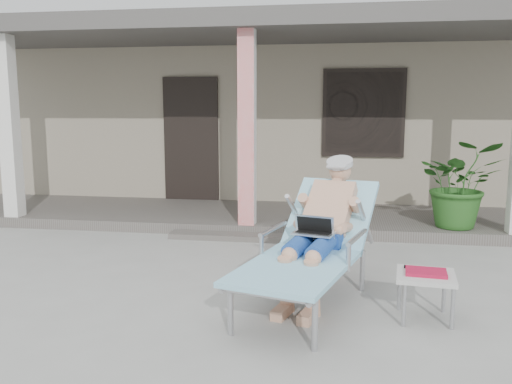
# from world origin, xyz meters

# --- Properties ---
(ground) EXTENTS (60.00, 60.00, 0.00)m
(ground) POSITION_xyz_m (0.00, 0.00, 0.00)
(ground) COLOR #9E9E99
(ground) RESTS_ON ground
(house) EXTENTS (10.40, 5.40, 3.30)m
(house) POSITION_xyz_m (0.00, 6.50, 1.67)
(house) COLOR gray
(house) RESTS_ON ground
(porch_deck) EXTENTS (10.00, 2.00, 0.15)m
(porch_deck) POSITION_xyz_m (0.00, 3.00, 0.07)
(porch_deck) COLOR #605B56
(porch_deck) RESTS_ON ground
(porch_overhang) EXTENTS (10.00, 2.30, 2.85)m
(porch_overhang) POSITION_xyz_m (0.00, 2.95, 2.79)
(porch_overhang) COLOR silver
(porch_overhang) RESTS_ON porch_deck
(porch_step) EXTENTS (2.00, 0.30, 0.07)m
(porch_step) POSITION_xyz_m (0.00, 1.85, 0.04)
(porch_step) COLOR #605B56
(porch_step) RESTS_ON ground
(lounger) EXTENTS (1.30, 2.17, 1.36)m
(lounger) POSITION_xyz_m (1.06, -0.25, 0.84)
(lounger) COLOR #B7B7BC
(lounger) RESTS_ON ground
(side_table) EXTENTS (0.52, 0.52, 0.42)m
(side_table) POSITION_xyz_m (1.98, -0.59, 0.36)
(side_table) COLOR #BBBBB6
(side_table) RESTS_ON ground
(potted_palm) EXTENTS (1.13, 1.01, 1.18)m
(potted_palm) POSITION_xyz_m (2.84, 2.39, 0.74)
(potted_palm) COLOR #26591E
(potted_palm) RESTS_ON porch_deck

